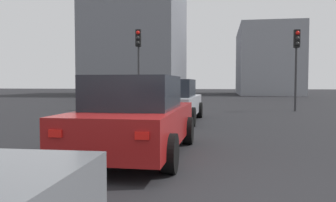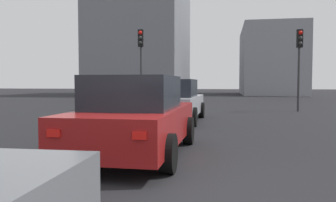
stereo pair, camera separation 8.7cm
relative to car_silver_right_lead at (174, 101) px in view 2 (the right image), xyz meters
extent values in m
cube|color=black|center=(-8.06, -1.54, -0.86)|extent=(160.00, 160.00, 0.20)
cube|color=#A8AAB2|center=(0.06, 0.00, -0.16)|extent=(4.78, 1.87, 0.68)
cube|color=#1E232B|center=(-0.18, 0.00, 0.50)|extent=(2.17, 1.61, 0.63)
cylinder|color=black|center=(1.51, -0.92, -0.44)|extent=(0.64, 0.23, 0.64)
cylinder|color=black|center=(1.55, 0.86, -0.44)|extent=(0.64, 0.23, 0.64)
cylinder|color=black|center=(-1.43, -0.86, -0.44)|extent=(0.64, 0.23, 0.64)
cylinder|color=black|center=(-1.39, 0.92, -0.44)|extent=(0.64, 0.23, 0.64)
cube|color=red|center=(-2.34, -0.59, -0.03)|extent=(0.03, 0.20, 0.11)
cube|color=red|center=(-2.31, 0.69, -0.03)|extent=(0.03, 0.20, 0.11)
cube|color=maroon|center=(-6.04, -0.15, -0.16)|extent=(4.33, 1.80, 0.68)
cube|color=#1E232B|center=(-6.26, -0.15, 0.50)|extent=(1.96, 1.57, 0.63)
cylinder|color=black|center=(-4.72, -1.05, -0.44)|extent=(0.64, 0.23, 0.64)
cylinder|color=black|center=(-4.70, 0.71, -0.44)|extent=(0.64, 0.23, 0.64)
cylinder|color=black|center=(-7.39, -1.01, -0.44)|extent=(0.64, 0.23, 0.64)
cylinder|color=black|center=(-7.37, 0.74, -0.44)|extent=(0.64, 0.23, 0.64)
cube|color=red|center=(-8.22, -0.76, -0.03)|extent=(0.03, 0.20, 0.11)
cube|color=red|center=(-8.20, 0.50, -0.03)|extent=(0.03, 0.20, 0.11)
cylinder|color=#2D2D30|center=(5.56, -5.55, 0.86)|extent=(0.11, 0.11, 3.23)
cube|color=black|center=(5.50, -5.55, 2.92)|extent=(0.23, 0.30, 0.90)
sphere|color=red|center=(5.39, -5.57, 3.19)|extent=(0.20, 0.20, 0.20)
sphere|color=black|center=(5.39, -5.57, 2.92)|extent=(0.20, 0.20, 0.20)
sphere|color=black|center=(5.39, -5.57, 2.65)|extent=(0.20, 0.20, 0.20)
cylinder|color=#2D2D30|center=(5.26, 2.59, 0.94)|extent=(0.11, 0.11, 3.38)
cube|color=black|center=(5.20, 2.58, 3.08)|extent=(0.21, 0.29, 0.90)
sphere|color=red|center=(5.09, 2.58, 3.35)|extent=(0.20, 0.20, 0.20)
sphere|color=black|center=(5.09, 2.58, 3.08)|extent=(0.20, 0.20, 0.20)
sphere|color=black|center=(5.09, 2.58, 2.81)|extent=(0.20, 0.20, 0.20)
cube|color=gray|center=(33.63, -7.54, 3.48)|extent=(14.14, 7.20, 8.47)
cube|color=slate|center=(29.72, 8.46, 5.95)|extent=(15.43, 10.36, 13.40)
camera|label=1|loc=(-12.71, -1.82, 0.68)|focal=36.66mm
camera|label=2|loc=(-12.70, -1.90, 0.68)|focal=36.66mm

